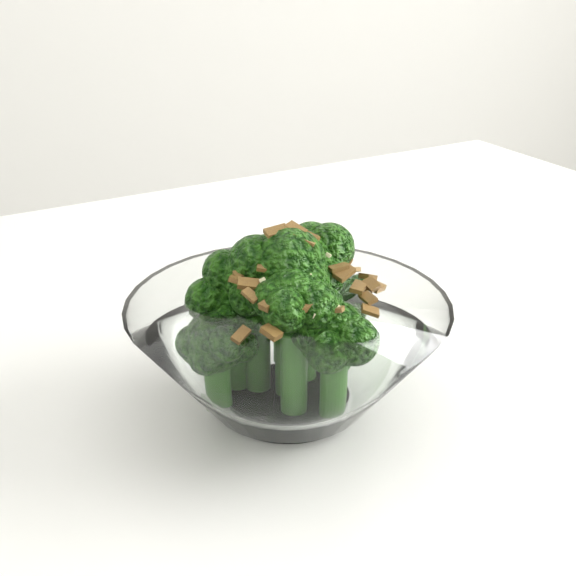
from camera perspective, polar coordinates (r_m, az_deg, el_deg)
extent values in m
cube|color=white|center=(0.62, -4.14, -6.24)|extent=(1.40, 1.17, 0.04)
cylinder|color=white|center=(1.32, 11.46, -7.53)|extent=(0.04, 0.04, 0.71)
cylinder|color=white|center=(0.54, 0.00, -8.12)|extent=(0.08, 0.08, 0.01)
cylinder|color=#285C18|center=(0.53, -2.19, -3.82)|extent=(0.02, 0.02, 0.07)
sphere|color=#255E11|center=(0.50, -2.27, 0.87)|extent=(0.05, 0.05, 0.05)
cylinder|color=#285C18|center=(0.56, 3.84, -3.83)|extent=(0.02, 0.02, 0.04)
sphere|color=#255E11|center=(0.55, 3.93, -1.14)|extent=(0.04, 0.04, 0.04)
cylinder|color=#285C18|center=(0.50, 0.42, -5.58)|extent=(0.02, 0.02, 0.07)
sphere|color=#255E11|center=(0.48, 0.44, -0.97)|extent=(0.04, 0.04, 0.04)
cylinder|color=#285C18|center=(0.56, -0.20, -3.36)|extent=(0.02, 0.02, 0.04)
sphere|color=#255E11|center=(0.55, -0.21, -0.60)|extent=(0.04, 0.04, 0.04)
cylinder|color=#285C18|center=(0.53, -3.74, -4.58)|extent=(0.02, 0.02, 0.05)
sphere|color=#255E11|center=(0.52, -3.85, -1.03)|extent=(0.04, 0.04, 0.04)
cylinder|color=#285C18|center=(0.52, -5.03, -6.63)|extent=(0.02, 0.02, 0.04)
sphere|color=#255E11|center=(0.50, -5.15, -3.84)|extent=(0.04, 0.04, 0.04)
cylinder|color=#285C18|center=(0.50, 3.27, -6.82)|extent=(0.02, 0.02, 0.05)
sphere|color=#255E11|center=(0.48, 3.37, -3.31)|extent=(0.04, 0.04, 0.04)
cylinder|color=#285C18|center=(0.54, 1.17, -2.95)|extent=(0.02, 0.02, 0.07)
sphere|color=#255E11|center=(0.52, 1.22, 1.75)|extent=(0.05, 0.05, 0.05)
cylinder|color=#285C18|center=(0.52, 0.00, -3.70)|extent=(0.02, 0.02, 0.08)
sphere|color=#255E11|center=(0.49, 0.00, 1.62)|extent=(0.05, 0.05, 0.05)
cube|color=olive|center=(0.54, 0.66, 2.68)|extent=(0.02, 0.02, 0.00)
cube|color=olive|center=(0.52, -4.09, 1.30)|extent=(0.01, 0.01, 0.01)
cube|color=olive|center=(0.51, 1.33, 3.18)|extent=(0.01, 0.01, 0.01)
cube|color=olive|center=(0.50, 5.93, 0.25)|extent=(0.01, 0.01, 0.01)
cube|color=olive|center=(0.46, -1.29, -1.12)|extent=(0.01, 0.01, 0.01)
cube|color=olive|center=(0.49, -2.37, 2.59)|extent=(0.01, 0.01, 0.01)
cube|color=olive|center=(0.48, -3.14, 1.02)|extent=(0.01, 0.01, 0.01)
cube|color=olive|center=(0.46, 0.94, -1.42)|extent=(0.01, 0.01, 0.01)
cube|color=olive|center=(0.53, -0.43, 2.65)|extent=(0.02, 0.01, 0.01)
cube|color=olive|center=(0.52, 3.75, 2.03)|extent=(0.02, 0.01, 0.01)
cube|color=olive|center=(0.52, -5.95, 0.05)|extent=(0.01, 0.01, 0.01)
cube|color=olive|center=(0.49, 5.72, -0.71)|extent=(0.01, 0.01, 0.00)
cube|color=olive|center=(0.51, 6.28, 0.08)|extent=(0.02, 0.02, 0.01)
cube|color=olive|center=(0.48, 5.87, -1.60)|extent=(0.01, 0.01, 0.01)
cube|color=olive|center=(0.52, -4.50, 1.75)|extent=(0.01, 0.01, 0.00)
cube|color=olive|center=(0.50, -4.32, 1.21)|extent=(0.01, 0.01, 0.01)
cube|color=olive|center=(0.51, 1.51, 3.29)|extent=(0.01, 0.01, 0.01)
cube|color=olive|center=(0.51, -5.52, 0.29)|extent=(0.01, 0.02, 0.01)
cube|color=olive|center=(0.47, -2.80, 0.30)|extent=(0.01, 0.01, 0.01)
cube|color=olive|center=(0.50, 5.04, 0.06)|extent=(0.01, 0.02, 0.00)
cube|color=olive|center=(0.50, 1.51, 3.57)|extent=(0.01, 0.01, 0.01)
cube|color=olive|center=(0.46, -3.37, -3.34)|extent=(0.01, 0.01, 0.01)
cube|color=olive|center=(0.48, -3.45, 0.49)|extent=(0.01, 0.01, 0.01)
cube|color=olive|center=(0.48, -1.71, 2.02)|extent=(0.01, 0.01, 0.01)
cube|color=olive|center=(0.48, -1.76, 1.79)|extent=(0.01, 0.02, 0.01)
cube|color=olive|center=(0.49, 0.55, 4.16)|extent=(0.01, 0.01, 0.01)
cube|color=olive|center=(0.49, 4.02, 1.09)|extent=(0.02, 0.01, 0.01)
cube|color=olive|center=(0.50, -1.64, 3.03)|extent=(0.01, 0.01, 0.01)
cube|color=olive|center=(0.45, -1.19, -3.16)|extent=(0.01, 0.01, 0.01)
cube|color=olive|center=(0.49, -0.81, 4.06)|extent=(0.02, 0.01, 0.01)
cube|color=olive|center=(0.47, 3.34, -1.53)|extent=(0.01, 0.01, 0.01)
cube|color=olive|center=(0.51, -1.40, 3.53)|extent=(0.01, 0.01, 0.00)
cube|color=olive|center=(0.52, 5.69, 0.81)|extent=(0.01, 0.01, 0.01)
cube|color=olive|center=(0.51, 5.69, 0.13)|extent=(0.01, 0.01, 0.01)
cube|color=olive|center=(0.49, -2.94, 2.29)|extent=(0.01, 0.01, 0.01)
cube|color=olive|center=(0.51, 1.27, 3.01)|extent=(0.01, 0.01, 0.01)
cube|color=olive|center=(0.47, -2.67, -0.52)|extent=(0.01, 0.01, 0.01)
cube|color=olive|center=(0.51, -5.37, 0.55)|extent=(0.01, 0.01, 0.01)
cube|color=olive|center=(0.49, 3.62, 1.46)|extent=(0.01, 0.01, 0.00)
cube|color=olive|center=(0.53, 0.00, 2.66)|extent=(0.01, 0.01, 0.01)
cube|color=olive|center=(0.52, 4.66, 1.31)|extent=(0.01, 0.01, 0.01)
cube|color=olive|center=(0.48, 1.13, 3.40)|extent=(0.02, 0.01, 0.01)
cube|color=beige|center=(0.51, -1.63, 2.91)|extent=(0.01, 0.01, 0.00)
cube|color=beige|center=(0.49, -0.28, 4.08)|extent=(0.00, 0.00, 0.00)
cube|color=beige|center=(0.49, 0.14, 4.07)|extent=(0.01, 0.01, 0.00)
cube|color=beige|center=(0.49, -1.14, 3.89)|extent=(0.01, 0.01, 0.00)
cube|color=beige|center=(0.46, 1.90, -1.87)|extent=(0.01, 0.01, 0.01)
cube|color=beige|center=(0.53, 1.16, 2.69)|extent=(0.01, 0.01, 0.00)
cube|color=beige|center=(0.47, 1.46, 0.84)|extent=(0.01, 0.00, 0.00)
cube|color=beige|center=(0.51, 6.03, 0.03)|extent=(0.00, 0.01, 0.00)
cube|color=beige|center=(0.53, -3.08, 2.36)|extent=(0.00, 0.01, 0.01)
cube|color=beige|center=(0.48, 0.17, 3.06)|extent=(0.00, 0.00, 0.00)
cube|color=beige|center=(0.52, 0.10, 3.39)|extent=(0.00, 0.00, 0.00)
cube|color=beige|center=(0.47, 3.52, -1.38)|extent=(0.00, 0.00, 0.00)
cube|color=beige|center=(0.47, -1.82, 0.56)|extent=(0.00, 0.00, 0.01)
cube|color=beige|center=(0.52, 5.25, 0.85)|extent=(0.00, 0.00, 0.00)
cube|color=beige|center=(0.50, 2.88, 2.34)|extent=(0.00, 0.00, 0.00)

